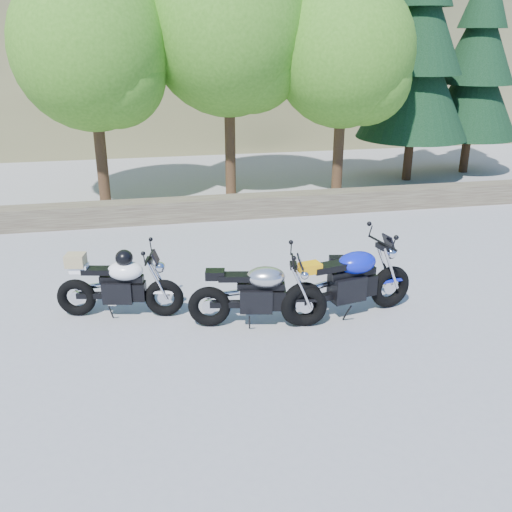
% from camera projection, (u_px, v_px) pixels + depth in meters
% --- Properties ---
extents(ground, '(90.00, 90.00, 0.00)m').
position_uv_depth(ground, '(256.00, 328.00, 8.46)').
color(ground, gray).
rests_on(ground, ground).
extents(stone_wall, '(22.00, 0.55, 0.50)m').
position_uv_depth(stone_wall, '(211.00, 208.00, 13.39)').
color(stone_wall, '#4E4134').
rests_on(stone_wall, ground).
extents(tree_decid_left, '(3.67, 3.67, 5.62)m').
position_uv_depth(tree_decid_left, '(96.00, 54.00, 13.23)').
color(tree_decid_left, '#382314').
rests_on(tree_decid_left, ground).
extents(tree_decid_mid, '(4.08, 4.08, 6.24)m').
position_uv_depth(tree_decid_mid, '(233.00, 35.00, 14.04)').
color(tree_decid_mid, '#382314').
rests_on(tree_decid_mid, ground).
extents(tree_decid_right, '(3.54, 3.54, 5.41)m').
position_uv_depth(tree_decid_right, '(348.00, 58.00, 14.19)').
color(tree_decid_right, '#382314').
rests_on(tree_decid_right, ground).
extents(conifer_near, '(3.17, 3.17, 7.06)m').
position_uv_depth(conifer_near, '(419.00, 49.00, 15.73)').
color(conifer_near, '#382314').
rests_on(conifer_near, ground).
extents(conifer_far, '(2.82, 2.82, 6.27)m').
position_uv_depth(conifer_far, '(477.00, 63.00, 16.82)').
color(conifer_far, '#382314').
rests_on(conifer_far, ground).
extents(silver_bike, '(2.05, 0.69, 1.04)m').
position_uv_depth(silver_bike, '(259.00, 295.00, 8.35)').
color(silver_bike, black).
rests_on(silver_bike, ground).
extents(white_bike, '(1.94, 0.68, 1.08)m').
position_uv_depth(white_bike, '(118.00, 284.00, 8.65)').
color(white_bike, black).
rests_on(white_bike, ground).
extents(blue_bike, '(2.24, 0.79, 1.13)m').
position_uv_depth(blue_bike, '(349.00, 283.00, 8.64)').
color(blue_bike, black).
rests_on(blue_bike, ground).
extents(backpack, '(0.32, 0.29, 0.38)m').
position_uv_depth(backpack, '(337.00, 267.00, 10.17)').
color(backpack, black).
rests_on(backpack, ground).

